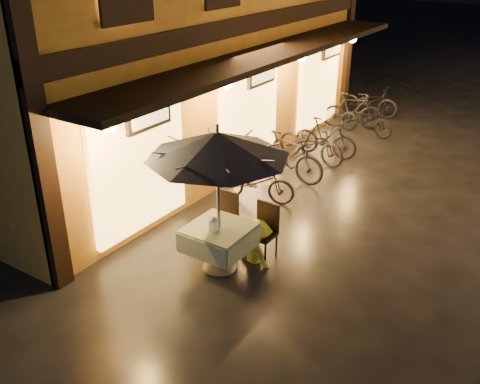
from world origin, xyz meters
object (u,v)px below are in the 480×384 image
Objects in this scene: cafe_table at (219,237)px; person_yellow at (257,222)px; patio_umbrella at (217,145)px; bicycle_0 at (256,181)px; table_lantern at (214,223)px; person_orange at (222,214)px.

person_yellow reaches higher than cafe_table.
patio_umbrella is 1.51× the size of bicycle_0.
table_lantern is 2.80m from bicycle_0.
table_lantern reaches higher than cafe_table.
cafe_table is 3.96× the size of table_lantern.
bicycle_0 is (-1.19, 1.89, -0.27)m from person_yellow.
bicycle_0 reaches higher than cafe_table.
person_yellow is at bearing -161.39° from bicycle_0.
person_orange is 0.84× the size of bicycle_0.
cafe_table is 1.56m from patio_umbrella.
patio_umbrella reaches higher than table_lantern.
person_yellow is (0.34, 0.59, -1.45)m from patio_umbrella.
table_lantern is (-0.00, -0.14, -1.23)m from patio_umbrella.
person_orange is at bearing 120.48° from cafe_table.
cafe_table is 0.36m from table_lantern.
person_orange is at bearing -178.18° from bicycle_0.
cafe_table is 0.40× the size of patio_umbrella.
person_orange is (-0.32, 0.55, -1.47)m from patio_umbrella.
person_orange is 0.66m from person_yellow.
patio_umbrella is 1.24m from table_lantern.
cafe_table is at bearing 75.19° from person_yellow.
patio_umbrella is (0.00, 0.00, 1.56)m from cafe_table.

